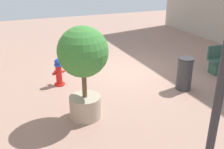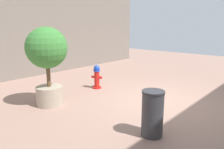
% 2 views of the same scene
% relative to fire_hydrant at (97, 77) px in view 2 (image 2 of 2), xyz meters
% --- Properties ---
extents(ground_plane, '(23.40, 23.40, 0.00)m').
position_rel_fire_hydrant_xyz_m(ground_plane, '(-2.36, -0.25, -0.43)').
color(ground_plane, '#9E7A6B').
extents(fire_hydrant, '(0.42, 0.39, 0.86)m').
position_rel_fire_hydrant_xyz_m(fire_hydrant, '(0.00, 0.00, 0.00)').
color(fire_hydrant, red).
rests_on(fire_hydrant, ground_plane).
extents(planter_tree, '(1.15, 1.15, 2.23)m').
position_rel_fire_hydrant_xyz_m(planter_tree, '(-0.20, 2.11, 0.99)').
color(planter_tree, tan).
rests_on(planter_tree, ground_plane).
extents(trash_bin, '(0.47, 0.47, 0.98)m').
position_rel_fire_hydrant_xyz_m(trash_bin, '(-3.38, 1.72, 0.06)').
color(trash_bin, '#38383D').
rests_on(trash_bin, ground_plane).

